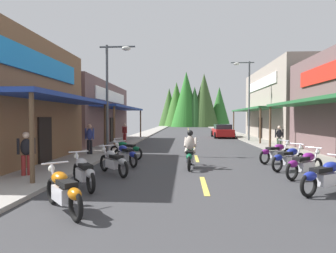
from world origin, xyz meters
TOP-DOWN VIEW (x-y plane):
  - ground at (0.00, 26.65)m, footprint 9.07×83.30m
  - sidewalk_left at (-5.64, 26.65)m, footprint 2.20×83.30m
  - sidewalk_right at (5.64, 26.65)m, footprint 2.20×83.30m
  - centerline_dashes at (0.00, 29.96)m, footprint 0.16×57.84m
  - storefront_left_far at (-10.11, 23.37)m, footprint 8.63×12.38m
  - storefront_right_far at (10.64, 27.98)m, footprint 9.66×13.66m
  - streetlamp_left at (-4.65, 15.66)m, footprint 1.98×0.30m
  - streetlamp_right at (4.67, 24.96)m, footprint 1.98×0.30m
  - motorcycle_parked_right_2 at (3.23, 7.94)m, footprint 1.87×1.21m
  - motorcycle_parked_right_3 at (3.50, 9.98)m, footprint 1.78×1.36m
  - motorcycle_parked_right_4 at (3.49, 11.44)m, footprint 1.77×1.36m
  - motorcycle_parked_right_5 at (3.56, 13.25)m, footprint 1.85×1.25m
  - motorcycle_parked_left_0 at (-3.24, 6.04)m, footprint 1.51×1.65m
  - motorcycle_parked_left_1 at (-3.57, 8.17)m, footprint 1.32×1.80m
  - motorcycle_parked_left_2 at (-3.19, 10.17)m, footprint 1.49×1.68m
  - motorcycle_parked_left_3 at (-3.19, 12.20)m, footprint 1.43×1.72m
  - motorcycle_parked_left_4 at (-3.56, 14.13)m, footprint 1.90×1.16m
  - rider_cruising_lead at (-0.38, 11.71)m, footprint 0.60×2.14m
  - pedestrian_by_shop at (-5.96, 9.32)m, footprint 0.51×0.40m
  - pedestrian_browsing at (5.35, 18.28)m, footprint 0.57×0.31m
  - pedestrian_waiting at (-5.72, 14.98)m, footprint 0.55×0.35m
  - pedestrian_strolling at (-5.38, 22.24)m, footprint 0.45×0.43m
  - parked_car_curbside at (3.34, 30.06)m, footprint 2.11×4.32m
  - treeline_backdrop at (0.43, 68.47)m, footprint 17.65×11.94m

SIDE VIEW (x-z plane):
  - ground at x=0.00m, z-range -0.10..0.00m
  - centerline_dashes at x=0.00m, z-range 0.00..0.01m
  - sidewalk_left at x=-5.64m, z-range 0.00..0.12m
  - sidewalk_right at x=5.64m, z-range 0.00..0.12m
  - motorcycle_parked_right_2 at x=3.23m, z-range -0.03..1.01m
  - motorcycle_parked_right_3 at x=3.50m, z-range -0.03..1.01m
  - motorcycle_parked_right_4 at x=3.49m, z-range -0.03..1.01m
  - motorcycle_parked_right_5 at x=3.56m, z-range -0.03..1.01m
  - motorcycle_parked_left_0 at x=-3.24m, z-range -0.03..1.01m
  - motorcycle_parked_left_1 at x=-3.57m, z-range -0.03..1.01m
  - motorcycle_parked_left_2 at x=-3.19m, z-range -0.03..1.01m
  - motorcycle_parked_left_3 at x=-3.19m, z-range -0.03..1.01m
  - motorcycle_parked_left_4 at x=-3.56m, z-range -0.03..1.01m
  - rider_cruising_lead at x=-0.38m, z-range -0.13..1.44m
  - parked_car_curbside at x=3.34m, z-range -0.01..1.39m
  - pedestrian_browsing at x=5.35m, z-range 0.12..1.69m
  - pedestrian_by_shop at x=-5.96m, z-range 0.12..1.71m
  - pedestrian_strolling at x=-5.38m, z-range 0.12..1.74m
  - pedestrian_waiting at x=-5.72m, z-range 0.14..1.88m
  - storefront_left_far at x=-10.11m, z-range 0.00..4.94m
  - storefront_right_far at x=10.64m, z-range 0.00..6.86m
  - streetlamp_left at x=-4.65m, z-range 0.92..7.03m
  - streetlamp_right at x=4.67m, z-range 0.96..7.90m
  - treeline_backdrop at x=0.43m, z-range -0.87..12.10m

